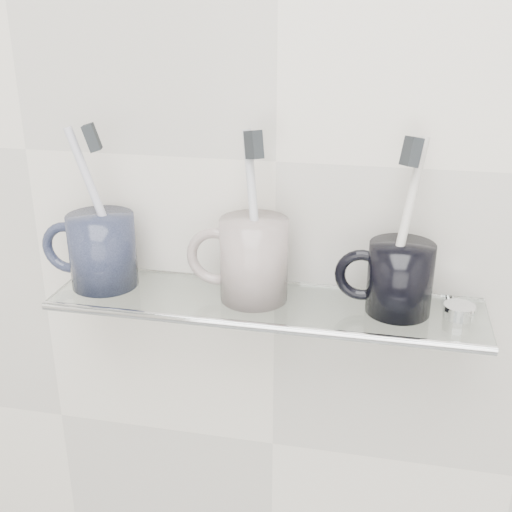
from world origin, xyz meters
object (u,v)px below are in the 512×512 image
(mug_left, at_px, (103,251))
(mug_right, at_px, (400,278))
(mug_center, at_px, (254,260))
(shelf_glass, at_px, (265,304))

(mug_left, xyz_separation_m, mug_right, (0.35, 0.00, -0.00))
(mug_left, bearing_deg, mug_center, -3.78)
(shelf_glass, bearing_deg, mug_left, 178.57)
(mug_center, xyz_separation_m, mug_right, (0.16, 0.00, -0.01))
(shelf_glass, xyz_separation_m, mug_right, (0.15, 0.00, 0.04))
(shelf_glass, xyz_separation_m, mug_left, (-0.20, 0.00, 0.05))
(mug_center, height_order, mug_right, mug_center)
(mug_right, bearing_deg, mug_left, -163.28)
(mug_right, bearing_deg, shelf_glass, -161.38)
(mug_center, relative_size, mug_right, 1.20)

